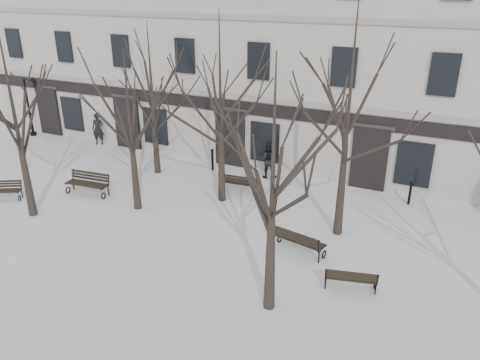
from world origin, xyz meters
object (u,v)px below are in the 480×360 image
Objects in this scene: tree_1 at (129,113)px; tree_0 at (11,97)px; bench_0 at (2,190)px; bench_2 at (351,278)px; lamp_post at (31,102)px; bench_3 at (88,183)px; bench_4 at (239,182)px; bench_1 at (298,240)px; tree_2 at (273,161)px.

tree_0 is at bearing -146.02° from tree_1.
bench_0 is 15.26m from bench_2.
tree_0 is at bearing -11.78° from bench_2.
bench_0 is 0.46× the size of lamp_post.
bench_4 is at bearing 20.30° from bench_3.
bench_1 reaches higher than bench_2.
tree_0 reaches higher than bench_0.
lamp_post reaches higher than bench_2.
tree_0 is at bearing 173.20° from tree_2.
tree_2 is at bearing -25.36° from lamp_post.
tree_2 is 3.69× the size of bench_1.
bench_2 is (1.95, 1.83, -4.14)m from tree_2.
bench_1 is (13.09, 1.34, 0.07)m from bench_0.
tree_2 reaches higher than bench_2.
tree_0 reaches higher than bench_4.
bench_4 reaches higher than bench_0.
tree_1 is at bearing 153.90° from tree_2.
bench_3 reaches higher than bench_2.
bench_3 is at bearing 159.35° from tree_2.
tree_1 is 3.30× the size of bench_1.
lamp_post is (-11.83, 5.49, -1.98)m from tree_1.
bench_1 is at bearing 132.34° from bench_4.
bench_2 is 8.00m from bench_4.
bench_0 is at bearing 17.00° from bench_1.
tree_1 is 10.25m from bench_2.
bench_3 reaches higher than bench_0.
tree_2 is 14.06m from bench_0.
bench_0 is at bearing -162.67° from tree_1.
bench_2 is 12.42m from bench_3.
tree_2 reaches higher than bench_4.
bench_3 is 10.52m from lamp_post.
bench_3 reaches higher than bench_4.
bench_1 reaches higher than bench_0.
bench_1 reaches higher than bench_4.
tree_1 is at bearing 33.98° from tree_0.
bench_3 is at bearing 7.07° from bench_1.
bench_2 is 0.82× the size of bench_3.
bench_1 is at bearing 93.95° from tree_2.
tree_0 is 9.73m from bench_4.
tree_1 is (3.48, 2.35, -0.78)m from tree_0.
bench_0 is at bearing 172.20° from tree_2.
bench_3 reaches higher than bench_1.
tree_0 is 4.27m from tree_1.
tree_0 is 2.14× the size of lamp_post.
bench_3 is (-10.08, 0.72, 0.02)m from bench_1.
lamp_post is (-8.98, 5.25, 1.57)m from bench_3.
bench_4 is at bearing -53.25° from bench_2.
bench_3 is (-10.30, 3.88, -4.03)m from tree_2.
lamp_post reaches higher than bench_1.
tree_2 is at bearing 29.13° from bench_2.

